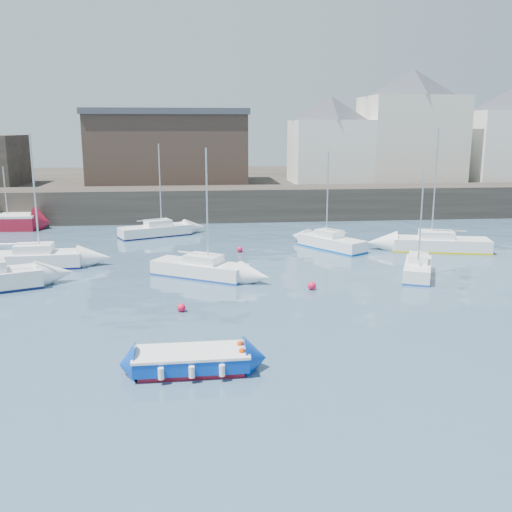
{
  "coord_description": "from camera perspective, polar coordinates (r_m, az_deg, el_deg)",
  "views": [
    {
      "loc": [
        -3.28,
        -18.86,
        8.46
      ],
      "look_at": [
        0.0,
        12.0,
        1.5
      ],
      "focal_mm": 40.0,
      "sensor_mm": 36.0,
      "label": 1
    }
  ],
  "objects": [
    {
      "name": "bldg_east_b",
      "position": [
        69.41,
        24.01,
        11.09
      ],
      "size": [
        11.88,
        11.88,
        9.95
      ],
      "color": "white",
      "rests_on": "land_strip"
    },
    {
      "name": "sailboat_b",
      "position": [
        33.33,
        -5.6,
        -1.26
      ],
      "size": [
        5.88,
        4.57,
        7.42
      ],
      "color": "white",
      "rests_on": "ground"
    },
    {
      "name": "sailboat_f",
      "position": [
        41.19,
        7.53,
        1.37
      ],
      "size": [
        4.36,
        5.36,
        6.91
      ],
      "color": "white",
      "rests_on": "ground"
    },
    {
      "name": "warehouse",
      "position": [
        61.95,
        -8.73,
        10.79
      ],
      "size": [
        16.4,
        10.4,
        7.6
      ],
      "color": "#3D2D26",
      "rests_on": "land_strip"
    },
    {
      "name": "quay_wall",
      "position": [
        54.4,
        -2.57,
        5.28
      ],
      "size": [
        90.0,
        5.0,
        3.0
      ],
      "primitive_type": "cube",
      "color": "#28231E",
      "rests_on": "ground"
    },
    {
      "name": "land_strip",
      "position": [
        72.28,
        -3.46,
        7.01
      ],
      "size": [
        90.0,
        32.0,
        2.8
      ],
      "primitive_type": "cube",
      "color": "#28231E",
      "rests_on": "ground"
    },
    {
      "name": "sailboat_e",
      "position": [
        38.07,
        -21.65,
        -0.28
      ],
      "size": [
        6.47,
        2.37,
        8.21
      ],
      "color": "white",
      "rests_on": "ground"
    },
    {
      "name": "bldg_east_a",
      "position": [
        65.16,
        15.24,
        12.52
      ],
      "size": [
        13.36,
        13.36,
        11.8
      ],
      "color": "beige",
      "rests_on": "land_strip"
    },
    {
      "name": "water",
      "position": [
        20.93,
        3.54,
        -11.23
      ],
      "size": [
        220.0,
        220.0,
        0.0
      ],
      "primitive_type": "plane",
      "color": "#2D4760",
      "rests_on": "ground"
    },
    {
      "name": "sailboat_c",
      "position": [
        34.6,
        15.86,
        -1.21
      ],
      "size": [
        3.18,
        4.81,
        6.06
      ],
      "color": "white",
      "rests_on": "ground"
    },
    {
      "name": "blue_dinghy",
      "position": [
        20.67,
        -6.49,
        -10.3
      ],
      "size": [
        4.11,
        2.16,
        0.78
      ],
      "color": "maroon",
      "rests_on": "ground"
    },
    {
      "name": "buoy_near",
      "position": [
        27.31,
        -7.47,
        -5.52
      ],
      "size": [
        0.41,
        0.41,
        0.41
      ],
      "primitive_type": "sphere",
      "color": "#EF113B",
      "rests_on": "ground"
    },
    {
      "name": "buoy_far",
      "position": [
        39.92,
        -1.65,
        0.4
      ],
      "size": [
        0.41,
        0.41,
        0.41
      ],
      "primitive_type": "sphere",
      "color": "#EF113B",
      "rests_on": "ground"
    },
    {
      "name": "sailboat_d",
      "position": [
        42.24,
        17.92,
        1.18
      ],
      "size": [
        6.99,
        3.65,
        8.51
      ],
      "color": "white",
      "rests_on": "ground"
    },
    {
      "name": "bldg_east_d",
      "position": [
        62.03,
        7.4,
        11.53
      ],
      "size": [
        11.14,
        11.14,
        8.95
      ],
      "color": "white",
      "rests_on": "land_strip"
    },
    {
      "name": "sailboat_h",
      "position": [
        46.39,
        -10.03,
        2.54
      ],
      "size": [
        5.92,
        3.96,
        7.3
      ],
      "color": "white",
      "rests_on": "ground"
    },
    {
      "name": "buoy_mid",
      "position": [
        30.82,
        5.6,
        -3.35
      ],
      "size": [
        0.46,
        0.46,
        0.46
      ],
      "primitive_type": "sphere",
      "color": "#EF113B",
      "rests_on": "ground"
    }
  ]
}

